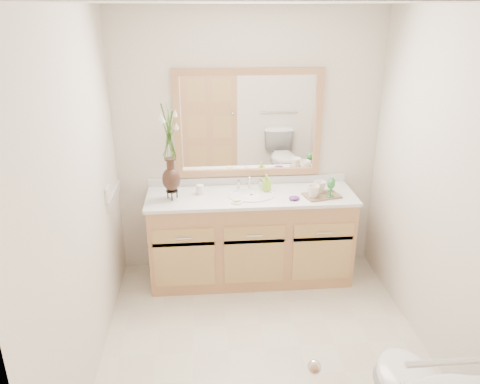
{
  "coord_description": "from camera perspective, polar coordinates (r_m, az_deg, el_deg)",
  "views": [
    {
      "loc": [
        -0.42,
        -2.79,
        2.39
      ],
      "look_at": [
        -0.13,
        0.65,
        1.01
      ],
      "focal_mm": 35.0,
      "sensor_mm": 36.0,
      "label": 1
    }
  ],
  "objects": [
    {
      "name": "wall_front",
      "position": [
        1.95,
        9.01,
        -16.03
      ],
      "size": [
        2.4,
        0.02,
        2.4
      ],
      "primitive_type": "cube",
      "color": "white",
      "rests_on": "floor"
    },
    {
      "name": "mug_left",
      "position": [
        4.07,
        8.91,
        0.15
      ],
      "size": [
        0.12,
        0.12,
        0.11
      ],
      "primitive_type": "imported",
      "rotation": [
        0.0,
        0.0,
        0.13
      ],
      "color": "white",
      "rests_on": "tray"
    },
    {
      "name": "ceiling",
      "position": [
        2.82,
        4.03,
        22.04
      ],
      "size": [
        2.4,
        2.6,
        0.02
      ],
      "primitive_type": "cube",
      "color": "white",
      "rests_on": "wall_back"
    },
    {
      "name": "goblet_back",
      "position": [
        4.21,
        11.15,
        1.18
      ],
      "size": [
        0.06,
        0.06,
        0.13
      ],
      "color": "#27752F",
      "rests_on": "tray"
    },
    {
      "name": "purple_dish",
      "position": [
        4.04,
        6.63,
        -0.74
      ],
      "size": [
        0.12,
        0.11,
        0.03
      ],
      "primitive_type": "ellipsoid",
      "rotation": [
        0.0,
        0.0,
        0.39
      ],
      "color": "#562674",
      "rests_on": "counter"
    },
    {
      "name": "door",
      "position": [
        2.05,
        -0.21,
        -20.81
      ],
      "size": [
        0.8,
        0.03,
        2.0
      ],
      "primitive_type": "cube",
      "color": "tan",
      "rests_on": "floor"
    },
    {
      "name": "soap_bottle",
      "position": [
        4.2,
        3.26,
        1.04
      ],
      "size": [
        0.07,
        0.07,
        0.14
      ],
      "primitive_type": "imported",
      "rotation": [
        0.0,
        0.0,
        0.12
      ],
      "color": "#91CB2F",
      "rests_on": "counter"
    },
    {
      "name": "grab_bar",
      "position": [
        2.37,
        25.95,
        -18.04
      ],
      "size": [
        0.55,
        0.03,
        0.03
      ],
      "primitive_type": "cylinder",
      "rotation": [
        0.0,
        1.57,
        0.0
      ],
      "color": "silver",
      "rests_on": "wall_front"
    },
    {
      "name": "flower_vase",
      "position": [
        3.92,
        -8.64,
        6.12
      ],
      "size": [
        0.18,
        0.18,
        0.76
      ],
      "rotation": [
        0.0,
        0.0,
        0.13
      ],
      "color": "black",
      "rests_on": "counter"
    },
    {
      "name": "tumbler",
      "position": [
        4.14,
        -4.9,
        0.3
      ],
      "size": [
        0.06,
        0.06,
        0.08
      ],
      "primitive_type": "cylinder",
      "color": "white",
      "rests_on": "counter"
    },
    {
      "name": "wall_left",
      "position": [
        3.13,
        -18.89,
        -1.72
      ],
      "size": [
        0.02,
        2.6,
        2.4
      ],
      "primitive_type": "cube",
      "color": "white",
      "rests_on": "floor"
    },
    {
      "name": "floor",
      "position": [
        3.69,
        3.01,
        -18.47
      ],
      "size": [
        2.6,
        2.6,
        0.0
      ],
      "primitive_type": "plane",
      "color": "beige",
      "rests_on": "ground"
    },
    {
      "name": "goblet_front",
      "position": [
        4.09,
        11.02,
        0.8
      ],
      "size": [
        0.07,
        0.07,
        0.15
      ],
      "color": "#27752F",
      "rests_on": "tray"
    },
    {
      "name": "mirror",
      "position": [
        4.2,
        1.05,
        8.31
      ],
      "size": [
        1.32,
        0.04,
        0.97
      ],
      "color": "white",
      "rests_on": "wall_back"
    },
    {
      "name": "switch_plate",
      "position": [
        3.9,
        -15.83,
        -0.21
      ],
      "size": [
        0.02,
        0.12,
        0.12
      ],
      "primitive_type": "cube",
      "color": "white",
      "rests_on": "wall_left"
    },
    {
      "name": "soap_dish",
      "position": [
        3.95,
        -0.4,
        -1.19
      ],
      "size": [
        0.1,
        0.1,
        0.03
      ],
      "color": "white",
      "rests_on": "counter"
    },
    {
      "name": "vanity",
      "position": [
        4.31,
        1.31,
        -5.63
      ],
      "size": [
        1.8,
        0.55,
        0.8
      ],
      "color": "tan",
      "rests_on": "floor"
    },
    {
      "name": "mug_right",
      "position": [
        4.18,
        9.7,
        0.65
      ],
      "size": [
        0.15,
        0.15,
        0.11
      ],
      "primitive_type": "imported",
      "rotation": [
        0.0,
        0.0,
        0.69
      ],
      "color": "white",
      "rests_on": "tray"
    },
    {
      "name": "counter",
      "position": [
        4.14,
        1.36,
        -0.52
      ],
      "size": [
        1.84,
        0.57,
        0.03
      ],
      "primitive_type": "cube",
      "color": "silver",
      "rests_on": "vanity"
    },
    {
      "name": "sink",
      "position": [
        4.13,
        1.38,
        -1.11
      ],
      "size": [
        0.38,
        0.34,
        0.23
      ],
      "color": "white",
      "rests_on": "counter"
    },
    {
      "name": "tray",
      "position": [
        4.15,
        9.92,
        -0.41
      ],
      "size": [
        0.34,
        0.27,
        0.02
      ],
      "primitive_type": "cube",
      "rotation": [
        0.0,
        0.0,
        0.24
      ],
      "color": "brown",
      "rests_on": "counter"
    },
    {
      "name": "wall_back",
      "position": [
        4.28,
        1.0,
        5.71
      ],
      "size": [
        2.4,
        0.02,
        2.4
      ],
      "primitive_type": "cube",
      "color": "white",
      "rests_on": "floor"
    },
    {
      "name": "wall_right",
      "position": [
        3.43,
        23.68,
        -0.31
      ],
      "size": [
        0.02,
        2.6,
        2.4
      ],
      "primitive_type": "cube",
      "color": "white",
      "rests_on": "floor"
    }
  ]
}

